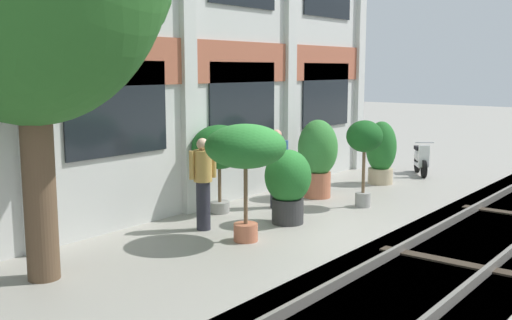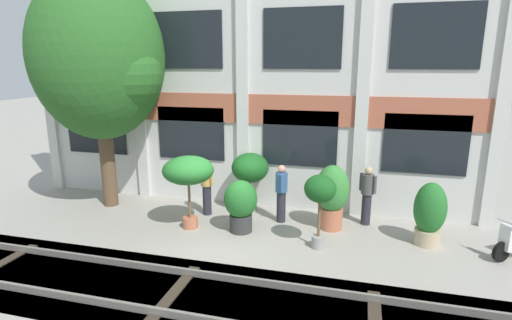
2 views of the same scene
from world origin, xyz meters
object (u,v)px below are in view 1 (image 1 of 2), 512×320
Objects in this scene: potted_plant_fluted_column at (288,182)px; resident_near_plants at (276,166)px; resident_watching_tracks at (203,181)px; potted_plant_low_pan at (364,142)px; potted_plant_tall_urn at (219,149)px; potted_plant_ribbed_drum at (318,154)px; scooter_near_curb at (420,159)px; potted_plant_terracotta_small at (246,149)px; potted_plant_stone_basin at (381,152)px; resident_by_doorway at (319,152)px.

resident_near_plants is at bearing 45.85° from potted_plant_fluted_column.
resident_near_plants is at bearing 113.81° from resident_watching_tracks.
potted_plant_tall_urn is at bearing 138.39° from potted_plant_low_pan.
scooter_near_curb is at bearing -8.43° from potted_plant_ribbed_drum.
potted_plant_stone_basin is at bearing 5.14° from potted_plant_terracotta_small.
resident_by_doorway is at bearing 147.66° from potted_plant_stone_basin.
potted_plant_terracotta_small reaches higher than resident_watching_tracks.
potted_plant_low_pan is 1.11× the size of resident_near_plants.
potted_plant_fluted_column is at bearing -160.74° from potted_plant_ribbed_drum.
potted_plant_tall_urn is at bearing -43.11° from resident_near_plants.
resident_by_doorway is (-3.43, 1.21, 0.47)m from scooter_near_curb.
potted_plant_ribbed_drum reaches higher than potted_plant_fluted_column.
resident_by_doorway is (-1.50, 0.95, 0.07)m from potted_plant_stone_basin.
potted_plant_ribbed_drum is at bearing 14.04° from potted_plant_terracotta_small.
potted_plant_low_pan is (-0.21, -1.30, 0.42)m from potted_plant_ribbed_drum.
potted_plant_fluted_column is at bearing 78.75° from resident_watching_tracks.
resident_watching_tracks is (-8.07, 0.77, 0.48)m from scooter_near_curb.
potted_plant_tall_urn is 1.08× the size of resident_by_doorway.
potted_plant_ribbed_drum is 1.52× the size of scooter_near_curb.
resident_near_plants is at bearing -30.24° from potted_plant_tall_urn.
potted_plant_fluted_column is 0.88× the size of potted_plant_stone_basin.
resident_watching_tracks is at bearing 175.20° from potted_plant_stone_basin.
scooter_near_curb is (4.36, -0.65, -0.57)m from potted_plant_ribbed_drum.
potted_plant_ribbed_drum is 1.07× the size of resident_by_doorway.
resident_by_doorway is at bearing 31.06° from potted_plant_ribbed_drum.
potted_plant_fluted_column is 1.65m from potted_plant_terracotta_small.
scooter_near_curb is 0.70× the size of resident_near_plants.
potted_plant_fluted_column is 6.73m from scooter_near_curb.
resident_by_doorway is 2.40m from resident_near_plants.
potted_plant_ribbed_drum is 1.07× the size of resident_near_plants.
potted_plant_low_pan is at bearing -5.57° from potted_plant_terracotta_small.
potted_plant_fluted_column is 0.76× the size of potted_plant_low_pan.
potted_plant_ribbed_drum is 1.26× the size of potted_plant_fluted_column.
potted_plant_terracotta_small is at bearing 19.54° from resident_watching_tracks.
resident_by_doorway is 1.00× the size of resident_near_plants.
potted_plant_low_pan reaches higher than scooter_near_curb.
potted_plant_ribbed_drum is at bearing -43.13° from scooter_near_curb.
scooter_near_curb is at bearing -11.60° from potted_plant_tall_urn.
potted_plant_tall_urn is (-2.32, 2.06, -0.09)m from potted_plant_low_pan.
potted_plant_terracotta_small is at bearing -174.86° from potted_plant_stone_basin.
resident_near_plants is (-1.43, 0.13, -0.10)m from potted_plant_ribbed_drum.
potted_plant_stone_basin is 6.29m from potted_plant_terracotta_small.
potted_plant_low_pan reaches higher than resident_near_plants.
potted_plant_ribbed_drum is 3.95m from potted_plant_terracotta_small.
resident_by_doorway reaches higher than scooter_near_curb.
potted_plant_terracotta_small is (-1.43, -0.12, 0.80)m from potted_plant_fluted_column.
potted_plant_fluted_column is 4.80m from potted_plant_stone_basin.
resident_by_doorway is at bearing 119.18° from resident_watching_tracks.
potted_plant_ribbed_drum reaches higher than potted_plant_stone_basin.
resident_near_plants is at bearing 24.52° from potted_plant_terracotta_small.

